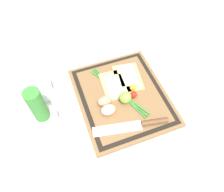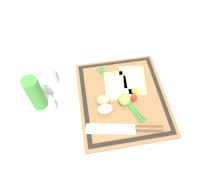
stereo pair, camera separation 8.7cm
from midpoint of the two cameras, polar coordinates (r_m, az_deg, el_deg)
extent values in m
plane|color=silver|center=(0.91, 5.52, -1.06)|extent=(6.00, 6.00, 0.00)
cube|color=brown|center=(0.90, 5.56, -0.78)|extent=(0.42, 0.36, 0.02)
cube|color=black|center=(0.90, 5.60, -0.48)|extent=(0.39, 0.33, 0.00)
cube|color=brown|center=(0.89, 5.61, -0.43)|extent=(0.36, 0.29, 0.00)
cube|color=tan|center=(0.94, 7.91, 3.90)|extent=(0.17, 0.13, 0.01)
cube|color=beige|center=(0.95, 7.88, 4.64)|extent=(0.13, 0.09, 0.00)
sphere|color=silver|center=(0.92, 9.01, 3.07)|extent=(0.02, 0.02, 0.02)
sphere|color=silver|center=(0.95, 7.80, 5.76)|extent=(0.01, 0.01, 0.01)
cube|color=tan|center=(0.92, 4.28, 2.58)|extent=(0.15, 0.12, 0.01)
cube|color=beige|center=(0.91, 4.41, 2.22)|extent=(0.12, 0.08, 0.00)
sphere|color=silver|center=(0.92, 3.24, 4.24)|extent=(0.02, 0.02, 0.02)
sphere|color=silver|center=(0.89, 4.62, 1.49)|extent=(0.01, 0.01, 0.01)
cube|color=silver|center=(0.82, 2.73, -8.85)|extent=(0.07, 0.19, 0.00)
cylinder|color=brown|center=(0.83, 12.75, -8.51)|extent=(0.04, 0.10, 0.02)
ellipsoid|color=tan|center=(0.86, 0.69, -1.22)|extent=(0.04, 0.06, 0.04)
ellipsoid|color=beige|center=(0.83, 1.19, -3.66)|extent=(0.04, 0.06, 0.04)
sphere|color=#7FB742|center=(0.86, 6.36, -1.08)|extent=(0.05, 0.05, 0.05)
sphere|color=red|center=(0.88, 8.57, -0.70)|extent=(0.03, 0.03, 0.03)
sphere|color=gold|center=(0.90, 8.70, 1.10)|extent=(0.03, 0.03, 0.03)
cylinder|color=#388433|center=(0.90, 4.79, 0.72)|extent=(0.31, 0.11, 0.01)
cylinder|color=#388433|center=(0.90, 4.79, 0.72)|extent=(0.30, 0.13, 0.01)
cylinder|color=#388433|center=(0.90, 4.79, 0.72)|extent=(0.29, 0.16, 0.01)
cylinder|color=white|center=(0.87, -14.74, -3.68)|extent=(0.10, 0.10, 0.07)
cylinder|color=#388433|center=(0.79, -16.14, -0.37)|extent=(0.05, 0.05, 0.18)
cylinder|color=silver|center=(0.93, -14.25, 4.27)|extent=(0.08, 0.08, 0.10)
cylinder|color=#D16023|center=(0.96, -13.87, 3.14)|extent=(0.07, 0.07, 0.04)
cylinder|color=silver|center=(0.89, -14.99, 6.46)|extent=(0.08, 0.08, 0.01)
camera|label=1|loc=(0.04, -87.13, 4.31)|focal=35.00mm
camera|label=2|loc=(0.04, 92.87, -4.31)|focal=35.00mm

